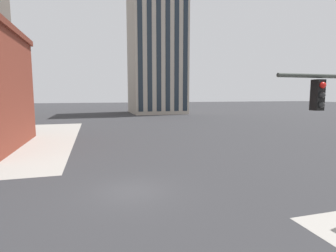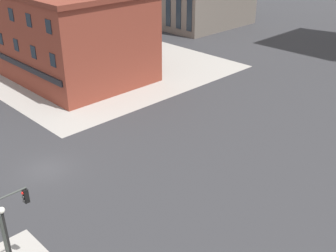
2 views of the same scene
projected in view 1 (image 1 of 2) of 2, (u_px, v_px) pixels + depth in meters
The scene contains 2 objects.
ground_plane at pixel (132, 191), 14.33m from camera, with size 320.00×320.00×0.00m, color #2D2D30.
residential_tower_skyline_right at pixel (156, 25), 72.50m from camera, with size 14.35×16.22×48.24m.
Camera 1 is at (-1.87, -13.82, 5.22)m, focal length 28.18 mm.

